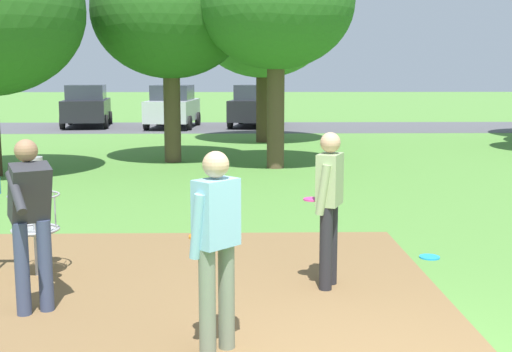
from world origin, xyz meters
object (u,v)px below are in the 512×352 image
at_px(disc_golf_basket, 30,212).
at_px(tree_far_left, 263,16).
at_px(player_foreground_watching, 216,240).
at_px(parked_car_center_left, 173,106).
at_px(frisbee_scattered_a, 430,257).
at_px(tree_near_left, 170,12).
at_px(player_waiting_left, 329,201).
at_px(parked_car_center_right, 256,106).
at_px(player_throwing, 31,214).
at_px(tree_far_center, 276,3).
at_px(parked_car_leftmost, 87,106).

relative_size(disc_golf_basket, tree_far_left, 0.22).
relative_size(player_foreground_watching, parked_car_center_left, 0.40).
bearing_deg(parked_car_center_left, frisbee_scattered_a, -75.37).
xyz_separation_m(player_foreground_watching, parked_car_center_left, (-2.77, 23.40, -0.05)).
bearing_deg(disc_golf_basket, tree_near_left, 86.47).
relative_size(player_waiting_left, parked_car_center_right, 0.38).
bearing_deg(disc_golf_basket, frisbee_scattered_a, 7.22).
distance_m(player_throwing, player_waiting_left, 3.06).
relative_size(disc_golf_basket, tree_near_left, 0.25).
xyz_separation_m(disc_golf_basket, parked_car_center_left, (-0.54, 21.21, 0.17)).
bearing_deg(parked_car_center_right, player_waiting_left, -89.18).
height_order(player_throwing, frisbee_scattered_a, player_throwing).
bearing_deg(player_throwing, frisbee_scattered_a, 22.42).
distance_m(player_foreground_watching, tree_near_left, 12.58).
height_order(tree_far_center, parked_car_center_left, tree_far_center).
xyz_separation_m(tree_near_left, parked_car_center_left, (-1.15, 11.27, -2.98)).
bearing_deg(player_throwing, disc_golf_basket, 108.59).
distance_m(disc_golf_basket, parked_car_center_left, 21.22).
bearing_deg(tree_far_left, player_foreground_watching, -93.16).
relative_size(player_foreground_watching, parked_car_center_right, 0.38).
bearing_deg(parked_car_center_right, player_foreground_watching, -92.00).
distance_m(disc_golf_basket, parked_car_center_right, 22.00).
relative_size(player_foreground_watching, player_waiting_left, 1.00).
bearing_deg(player_waiting_left, tree_far_center, 90.64).
bearing_deg(parked_car_center_left, player_throwing, -87.58).
bearing_deg(player_throwing, player_waiting_left, 13.52).
bearing_deg(player_waiting_left, parked_car_leftmost, 109.25).
distance_m(disc_golf_basket, tree_far_left, 15.71).
height_order(tree_far_left, tree_far_center, tree_far_left).
bearing_deg(tree_far_center, player_throwing, -106.10).
bearing_deg(parked_car_center_left, player_foreground_watching, -83.25).
relative_size(frisbee_scattered_a, parked_car_center_right, 0.06).
bearing_deg(parked_car_center_left, parked_car_center_right, 8.96).
distance_m(player_waiting_left, tree_far_left, 15.83).
xyz_separation_m(player_foreground_watching, tree_near_left, (-1.62, 12.13, 2.93)).
bearing_deg(tree_far_center, tree_near_left, 155.94).
xyz_separation_m(tree_near_left, tree_far_center, (2.67, -1.19, 0.10)).
xyz_separation_m(parked_car_center_left, parked_car_center_right, (3.61, 0.57, 0.00)).
xyz_separation_m(disc_golf_basket, player_foreground_watching, (2.23, -2.19, 0.21)).
height_order(player_foreground_watching, frisbee_scattered_a, player_foreground_watching).
height_order(player_waiting_left, tree_near_left, tree_near_left).
xyz_separation_m(player_foreground_watching, parked_car_center_right, (0.84, 23.96, -0.05)).
bearing_deg(parked_car_center_right, tree_far_center, -89.05).
relative_size(tree_far_left, parked_car_center_right, 1.41).
bearing_deg(tree_far_left, tree_near_left, -116.95).
bearing_deg(disc_golf_basket, player_waiting_left, -8.36).
xyz_separation_m(frisbee_scattered_a, tree_far_left, (-1.66, 14.38, 4.21)).
bearing_deg(parked_car_center_left, disc_golf_basket, -88.55).
height_order(player_waiting_left, frisbee_scattered_a, player_waiting_left).
distance_m(player_throwing, tree_far_left, 16.75).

